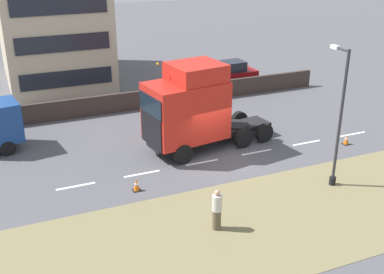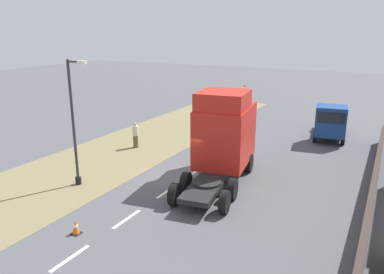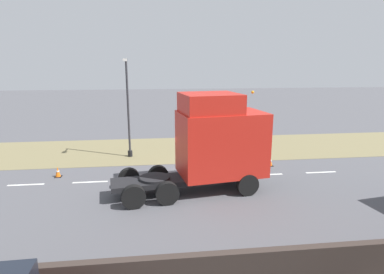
% 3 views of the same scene
% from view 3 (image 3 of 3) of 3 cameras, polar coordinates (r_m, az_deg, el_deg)
% --- Properties ---
extents(ground_plane, '(120.00, 120.00, 0.00)m').
position_cam_3_polar(ground_plane, '(17.57, 0.39, -7.24)').
color(ground_plane, '#515156').
rests_on(ground_plane, ground).
extents(grass_verge, '(7.00, 44.00, 0.01)m').
position_cam_3_polar(grass_verge, '(23.26, -1.48, -2.11)').
color(grass_verge, olive).
rests_on(grass_verge, ground).
extents(lane_markings, '(0.16, 17.80, 0.00)m').
position_cam_3_polar(lane_markings, '(17.50, -1.90, -7.32)').
color(lane_markings, white).
rests_on(lane_markings, ground).
extents(boundary_wall, '(0.25, 24.00, 1.25)m').
position_cam_3_polar(boundary_wall, '(9.40, 7.92, -22.74)').
color(boundary_wall, '#382D28').
rests_on(boundary_wall, ground).
extents(lorry_cab, '(3.60, 7.55, 4.86)m').
position_cam_3_polar(lorry_cab, '(15.44, 4.24, -0.92)').
color(lorry_cab, black).
rests_on(lorry_cab, ground).
extents(lamp_post, '(1.27, 0.30, 6.37)m').
position_cam_3_polar(lamp_post, '(21.05, -11.27, 4.26)').
color(lamp_post, black).
rests_on(lamp_post, ground).
extents(pedestrian, '(0.39, 0.39, 1.75)m').
position_cam_3_polar(pedestrian, '(23.15, 5.50, -0.06)').
color(pedestrian, brown).
rests_on(pedestrian, ground).
extents(traffic_cone_lead, '(0.36, 0.36, 0.58)m').
position_cam_3_polar(traffic_cone_lead, '(19.06, -22.76, -5.75)').
color(traffic_cone_lead, black).
rests_on(traffic_cone_lead, ground).
extents(traffic_cone_trailing, '(0.36, 0.36, 0.58)m').
position_cam_3_polar(traffic_cone_trailing, '(19.98, 13.71, -4.23)').
color(traffic_cone_trailing, black).
rests_on(traffic_cone_trailing, ground).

